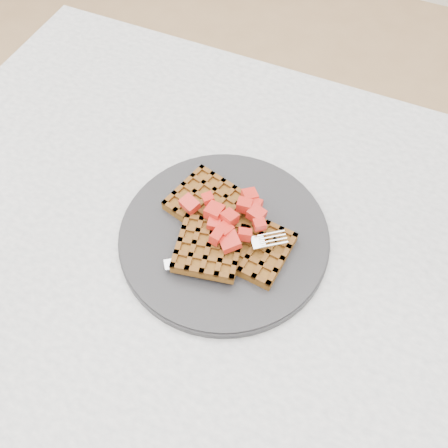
% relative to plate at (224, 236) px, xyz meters
% --- Properties ---
extents(ground, '(4.00, 4.00, 0.00)m').
position_rel_plate_xyz_m(ground, '(0.06, -0.01, -0.76)').
color(ground, tan).
rests_on(ground, ground).
extents(table, '(1.20, 0.80, 0.75)m').
position_rel_plate_xyz_m(table, '(0.06, -0.01, -0.12)').
color(table, silver).
rests_on(table, ground).
extents(plate, '(0.30, 0.30, 0.02)m').
position_rel_plate_xyz_m(plate, '(0.00, 0.00, 0.00)').
color(plate, '#232326').
rests_on(plate, table).
extents(waffles, '(0.20, 0.18, 0.03)m').
position_rel_plate_xyz_m(waffles, '(0.00, -0.00, 0.02)').
color(waffles, brown).
rests_on(waffles, plate).
extents(strawberry_pile, '(0.15, 0.15, 0.02)m').
position_rel_plate_xyz_m(strawberry_pile, '(0.00, -0.00, 0.05)').
color(strawberry_pile, '#A80904').
rests_on(strawberry_pile, waffles).
extents(fork, '(0.16, 0.13, 0.02)m').
position_rel_plate_xyz_m(fork, '(0.03, -0.03, 0.02)').
color(fork, silver).
rests_on(fork, plate).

